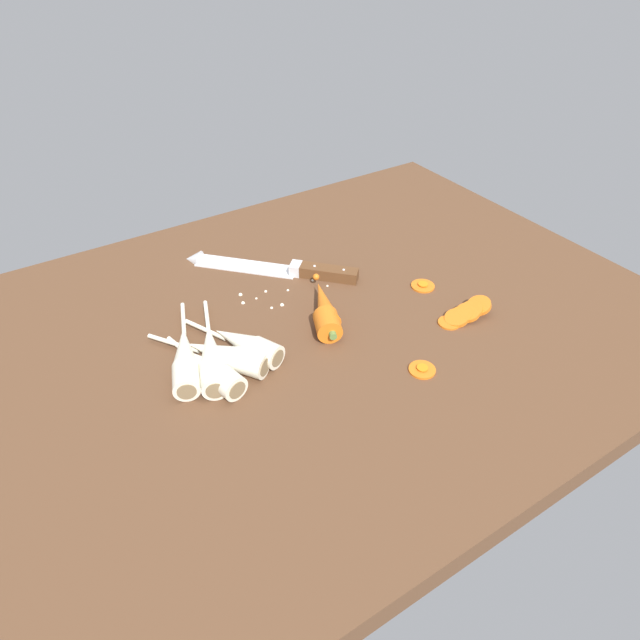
{
  "coord_description": "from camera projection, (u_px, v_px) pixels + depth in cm",
  "views": [
    {
      "loc": [
        -40.7,
        -65.19,
        59.22
      ],
      "look_at": [
        0.0,
        -2.0,
        1.5
      ],
      "focal_mm": 31.89,
      "sensor_mm": 36.0,
      "label": 1
    }
  ],
  "objects": [
    {
      "name": "carrot_slice_stray_mid",
      "position": [
        423.0,
        285.0,
        1.05
      ],
      "size": [
        4.36,
        4.36,
        0.7
      ],
      "color": "orange",
      "rests_on": "ground_plane"
    },
    {
      "name": "parsnip_back",
      "position": [
        185.0,
        358.0,
        0.86
      ],
      "size": [
        10.09,
        22.38,
        4.0
      ],
      "color": "silver",
      "rests_on": "ground_plane"
    },
    {
      "name": "parsnip_front",
      "position": [
        225.0,
        355.0,
        0.87
      ],
      "size": [
        13.71,
        19.1,
        4.0
      ],
      "color": "silver",
      "rests_on": "ground_plane"
    },
    {
      "name": "carrot_slice_stack",
      "position": [
        465.0,
        314.0,
        0.97
      ],
      "size": [
        10.25,
        4.47,
        3.05
      ],
      "color": "orange",
      "rests_on": "ground_plane"
    },
    {
      "name": "parsnip_mid_left",
      "position": [
        213.0,
        371.0,
        0.84
      ],
      "size": [
        6.22,
        18.06,
        4.0
      ],
      "color": "silver",
      "rests_on": "ground_plane"
    },
    {
      "name": "whole_carrot",
      "position": [
        325.0,
        309.0,
        0.96
      ],
      "size": [
        9.52,
        17.09,
        4.2
      ],
      "color": "orange",
      "rests_on": "ground_plane"
    },
    {
      "name": "chefs_knife",
      "position": [
        267.0,
        267.0,
        1.1
      ],
      "size": [
        26.34,
        27.49,
        4.18
      ],
      "color": "silver",
      "rests_on": "ground_plane"
    },
    {
      "name": "carrot_slice_stray_near",
      "position": [
        422.0,
        369.0,
        0.87
      ],
      "size": [
        4.18,
        4.18,
        0.7
      ],
      "color": "orange",
      "rests_on": "ground_plane"
    },
    {
      "name": "ground_plane",
      "position": [
        314.0,
        330.0,
        0.98
      ],
      "size": [
        120.0,
        90.0,
        4.0
      ],
      "primitive_type": "cube",
      "color": "brown"
    },
    {
      "name": "parsnip_mid_right",
      "position": [
        211.0,
        356.0,
        0.87
      ],
      "size": [
        10.18,
        22.85,
        4.0
      ],
      "color": "silver",
      "rests_on": "ground_plane"
    },
    {
      "name": "parsnip_outer",
      "position": [
        246.0,
        344.0,
        0.89
      ],
      "size": [
        9.93,
        18.4,
        4.0
      ],
      "color": "silver",
      "rests_on": "ground_plane"
    },
    {
      "name": "mince_crumbs",
      "position": [
        278.0,
        292.0,
        1.03
      ],
      "size": [
        17.26,
        7.59,
        0.74
      ],
      "color": "silver",
      "rests_on": "ground_plane"
    }
  ]
}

